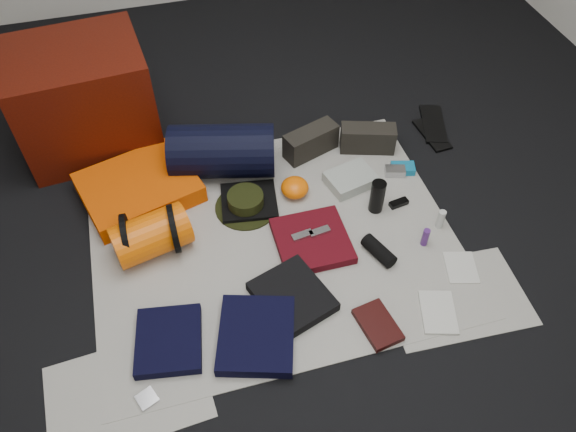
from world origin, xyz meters
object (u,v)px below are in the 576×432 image
object	(u,v)px
compact_camera	(395,171)
sleeping_pad	(139,187)
water_bottle	(377,196)
paperback_book	(378,325)
red_cabinet	(84,98)
stuff_sack	(151,235)
navy_duffel	(222,151)

from	to	relation	value
compact_camera	sleeping_pad	bearing A→B (deg)	-172.46
sleeping_pad	water_bottle	distance (m)	1.13
compact_camera	paperback_book	distance (m)	0.88
compact_camera	water_bottle	bearing A→B (deg)	-116.22
red_cabinet	sleeping_pad	world-z (taller)	red_cabinet
stuff_sack	navy_duffel	world-z (taller)	navy_duffel
navy_duffel	water_bottle	distance (m)	0.78
water_bottle	navy_duffel	bearing A→B (deg)	145.06
sleeping_pad	stuff_sack	xyz separation A→B (m)	(0.03, -0.35, 0.05)
stuff_sack	water_bottle	size ratio (longest dim) A/B	1.91
red_cabinet	sleeping_pad	size ratio (longest dim) A/B	1.24
water_bottle	compact_camera	size ratio (longest dim) A/B	1.74
paperback_book	sleeping_pad	bearing A→B (deg)	120.73
navy_duffel	compact_camera	size ratio (longest dim) A/B	5.13
red_cabinet	sleeping_pad	distance (m)	0.55
stuff_sack	water_bottle	world-z (taller)	stuff_sack
sleeping_pad	water_bottle	bearing A→B (deg)	-20.42
navy_duffel	paperback_book	bearing A→B (deg)	-54.08
red_cabinet	stuff_sack	size ratio (longest dim) A/B	1.96
red_cabinet	navy_duffel	world-z (taller)	red_cabinet
paperback_book	compact_camera	bearing A→B (deg)	53.31
red_cabinet	paperback_book	xyz separation A→B (m)	(1.02, -1.46, -0.25)
navy_duffel	water_bottle	bearing A→B (deg)	-20.74
stuff_sack	water_bottle	xyz separation A→B (m)	(1.03, -0.04, -0.01)
navy_duffel	compact_camera	bearing A→B (deg)	-3.03
sleeping_pad	compact_camera	xyz separation A→B (m)	(1.24, -0.20, -0.03)
sleeping_pad	navy_duffel	size ratio (longest dim) A/B	1.02
navy_duffel	paperback_book	xyz separation A→B (m)	(0.41, -1.03, -0.12)
navy_duffel	red_cabinet	bearing A→B (deg)	159.17
stuff_sack	compact_camera	xyz separation A→B (m)	(1.21, 0.15, -0.08)
sleeping_pad	stuff_sack	world-z (taller)	stuff_sack
paperback_book	navy_duffel	bearing A→B (deg)	102.18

